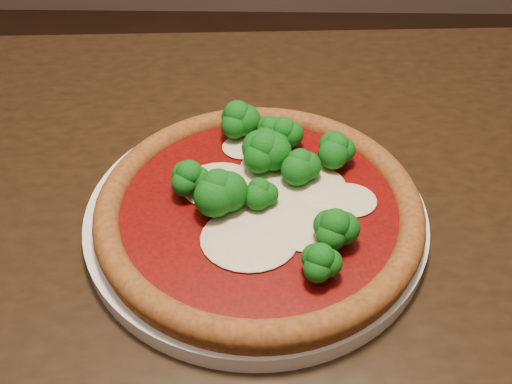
{
  "coord_description": "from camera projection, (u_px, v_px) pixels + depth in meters",
  "views": [
    {
      "loc": [
        0.23,
        -0.46,
        1.15
      ],
      "look_at": [
        0.22,
        -0.07,
        0.79
      ],
      "focal_mm": 40.0,
      "sensor_mm": 36.0,
      "label": 1
    }
  ],
  "objects": [
    {
      "name": "pizza",
      "position": [
        261.0,
        199.0,
        0.53
      ],
      "size": [
        0.31,
        0.31,
        0.06
      ],
      "rotation": [
        0.0,
        0.0,
        0.07
      ],
      "color": "brown",
      "rests_on": "plate"
    },
    {
      "name": "dining_table",
      "position": [
        267.0,
        282.0,
        0.62
      ],
      "size": [
        1.35,
        0.87,
        0.75
      ],
      "rotation": [
        0.0,
        0.0,
        0.05
      ],
      "color": "black",
      "rests_on": "floor"
    },
    {
      "name": "plate",
      "position": [
        256.0,
        215.0,
        0.55
      ],
      "size": [
        0.33,
        0.33,
        0.02
      ],
      "primitive_type": "cylinder",
      "color": "white",
      "rests_on": "dining_table"
    }
  ]
}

